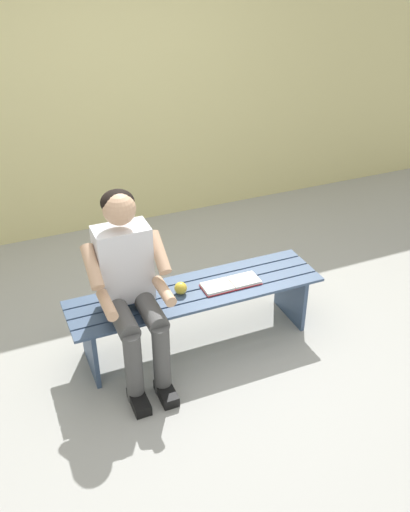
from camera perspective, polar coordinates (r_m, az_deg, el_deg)
name	(u,v)px	position (r m, az deg, el deg)	size (l,w,h in m)	color
ground_plane	(92,507)	(3.21, -11.59, -23.94)	(10.00, 7.00, 0.04)	#9E9E99
brick_wall	(52,114)	(5.26, -15.45, 13.92)	(9.50, 0.24, 2.27)	#D1C684
bench_near	(196,302)	(3.84, -0.89, -4.76)	(1.76, 0.46, 0.44)	#384C6B
person_seated	(130,283)	(3.44, -7.73, -2.79)	(0.50, 0.69, 1.25)	silver
apple	(181,288)	(3.72, -2.50, -3.36)	(0.09, 0.09, 0.09)	gold
book_open	(231,284)	(3.82, 2.68, -2.86)	(0.41, 0.16, 0.02)	white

